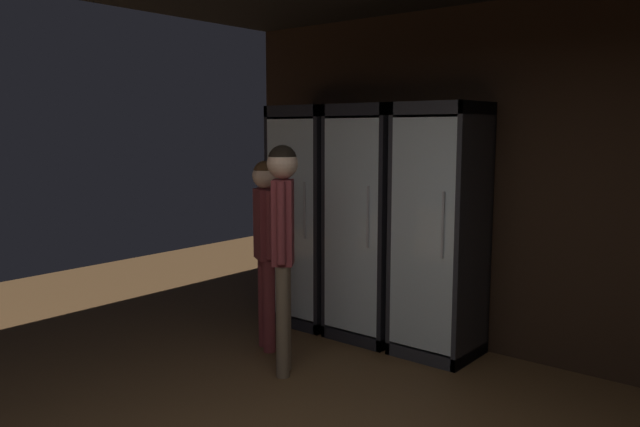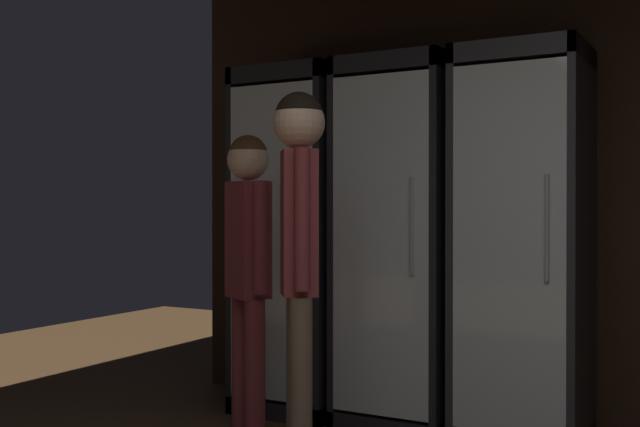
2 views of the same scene
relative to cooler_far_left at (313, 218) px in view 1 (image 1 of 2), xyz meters
The scene contains 6 objects.
wall_back 2.20m from the cooler_far_left, ahead, with size 6.00×0.06×2.80m, color black.
cooler_far_left is the anchor object (origin of this frame).
cooler_left 0.68m from the cooler_far_left, ahead, with size 0.63×0.60×2.03m.
cooler_center 1.35m from the cooler_far_left, ahead, with size 0.63×0.60×2.03m.
shopper_near 0.86m from the cooler_far_left, 76.73° to the right, with size 0.32×0.25×1.57m.
shopper_far 1.32m from the cooler_far_left, 59.64° to the right, with size 0.24×0.26×1.71m.
Camera 1 is at (1.59, -1.70, 1.82)m, focal length 35.07 mm.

